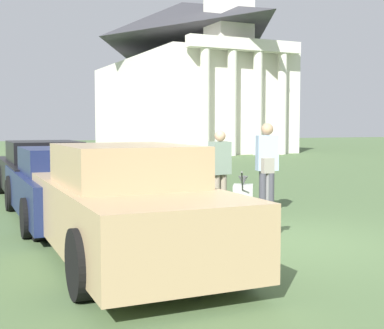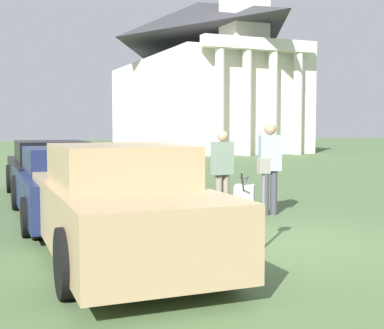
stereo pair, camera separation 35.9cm
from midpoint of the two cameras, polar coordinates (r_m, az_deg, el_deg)
The scene contains 9 objects.
ground_plane at distance 8.23m, azimuth 10.00°, elevation -8.37°, with size 120.00×120.00×0.00m, color #4C663D.
parked_car_tan at distance 7.23m, azimuth -6.72°, elevation -4.26°, with size 2.01×5.04×1.53m.
parked_car_navy at distance 10.44m, azimuth -11.67°, elevation -2.17°, with size 2.15×4.92×1.37m.
parked_car_black at distance 13.41m, azimuth -14.12°, elevation -0.70°, with size 1.99×5.16×1.41m.
parking_meter at distance 7.79m, azimuth 8.97°, elevation -2.22°, with size 0.18×0.09×1.31m.
person_worker at distance 10.55m, azimuth 4.23°, elevation -0.30°, with size 0.45×0.29×1.69m.
person_supervisor at distance 10.72m, azimuth 9.26°, elevation 0.23°, with size 0.46×0.32×1.83m.
equipment_cart at distance 9.97m, azimuth 6.63°, elevation -3.88°, with size 0.69×0.94×1.00m.
church at distance 40.85m, azimuth 1.18°, elevation 9.82°, with size 9.13×18.89×22.05m.
Camera 2 is at (-4.17, -6.84, 1.77)m, focal length 50.00 mm.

